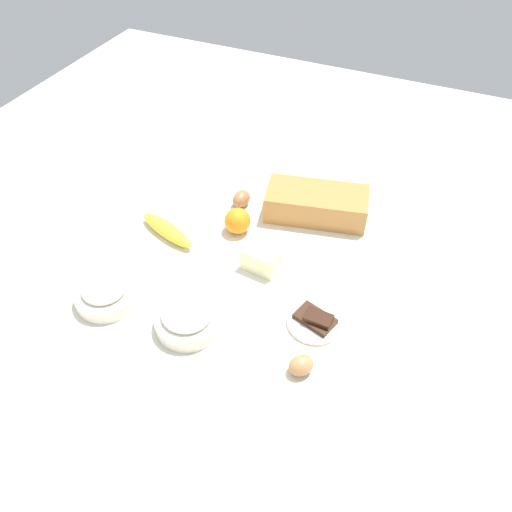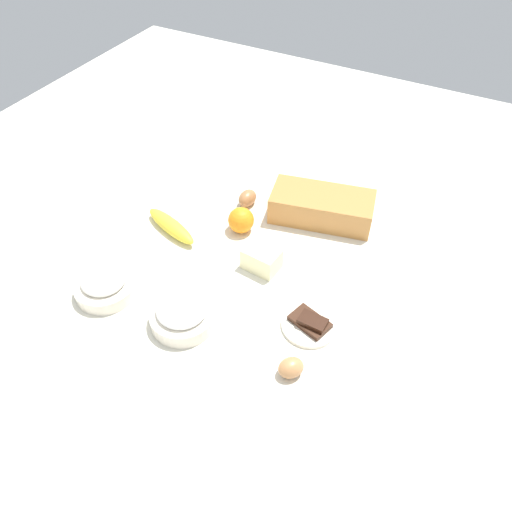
{
  "view_description": "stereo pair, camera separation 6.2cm",
  "coord_description": "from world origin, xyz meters",
  "px_view_note": "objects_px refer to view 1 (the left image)",
  "views": [
    {
      "loc": [
        0.36,
        -0.81,
        0.92
      ],
      "look_at": [
        0.0,
        0.0,
        0.04
      ],
      "focal_mm": 35.02,
      "sensor_mm": 36.0,
      "label": 1
    },
    {
      "loc": [
        0.41,
        -0.78,
        0.92
      ],
      "look_at": [
        0.0,
        0.0,
        0.04
      ],
      "focal_mm": 35.02,
      "sensor_mm": 36.0,
      "label": 2
    }
  ],
  "objects_px": {
    "loaf_pan": "(316,203)",
    "sugar_bowl": "(188,317)",
    "flour_bowl": "(105,292)",
    "banana": "(167,230)",
    "chocolate_plate": "(315,320)",
    "orange_fruit": "(237,221)",
    "egg_beside_bowl": "(301,365)",
    "butter_block": "(262,259)",
    "egg_near_butter": "(241,199)"
  },
  "relations": [
    {
      "from": "egg_near_butter",
      "to": "butter_block",
      "type": "bearing_deg",
      "value": -53.37
    },
    {
      "from": "orange_fruit",
      "to": "sugar_bowl",
      "type": "bearing_deg",
      "value": -83.84
    },
    {
      "from": "sugar_bowl",
      "to": "loaf_pan",
      "type": "bearing_deg",
      "value": 74.44
    },
    {
      "from": "banana",
      "to": "butter_block",
      "type": "xyz_separation_m",
      "value": [
        0.28,
        -0.01,
        0.01
      ]
    },
    {
      "from": "orange_fruit",
      "to": "egg_beside_bowl",
      "type": "xyz_separation_m",
      "value": [
        0.31,
        -0.35,
        -0.01
      ]
    },
    {
      "from": "loaf_pan",
      "to": "banana",
      "type": "relative_size",
      "value": 1.59
    },
    {
      "from": "flour_bowl",
      "to": "egg_near_butter",
      "type": "height_order",
      "value": "flour_bowl"
    },
    {
      "from": "loaf_pan",
      "to": "egg_beside_bowl",
      "type": "bearing_deg",
      "value": -87.03
    },
    {
      "from": "banana",
      "to": "butter_block",
      "type": "height_order",
      "value": "butter_block"
    },
    {
      "from": "butter_block",
      "to": "egg_near_butter",
      "type": "bearing_deg",
      "value": 126.63
    },
    {
      "from": "loaf_pan",
      "to": "sugar_bowl",
      "type": "relative_size",
      "value": 1.99
    },
    {
      "from": "banana",
      "to": "egg_near_butter",
      "type": "xyz_separation_m",
      "value": [
        0.13,
        0.2,
        0.0
      ]
    },
    {
      "from": "loaf_pan",
      "to": "egg_beside_bowl",
      "type": "relative_size",
      "value": 5.41
    },
    {
      "from": "flour_bowl",
      "to": "sugar_bowl",
      "type": "bearing_deg",
      "value": 3.19
    },
    {
      "from": "egg_near_butter",
      "to": "sugar_bowl",
      "type": "bearing_deg",
      "value": -80.45
    },
    {
      "from": "egg_beside_bowl",
      "to": "butter_block",
      "type": "bearing_deg",
      "value": 128.56
    },
    {
      "from": "flour_bowl",
      "to": "banana",
      "type": "bearing_deg",
      "value": 87.09
    },
    {
      "from": "orange_fruit",
      "to": "butter_block",
      "type": "xyz_separation_m",
      "value": [
        0.11,
        -0.1,
        -0.01
      ]
    },
    {
      "from": "flour_bowl",
      "to": "egg_near_butter",
      "type": "bearing_deg",
      "value": 72.86
    },
    {
      "from": "flour_bowl",
      "to": "chocolate_plate",
      "type": "relative_size",
      "value": 1.14
    },
    {
      "from": "chocolate_plate",
      "to": "banana",
      "type": "bearing_deg",
      "value": 165.49
    },
    {
      "from": "orange_fruit",
      "to": "egg_near_butter",
      "type": "xyz_separation_m",
      "value": [
        -0.04,
        0.11,
        -0.01
      ]
    },
    {
      "from": "loaf_pan",
      "to": "orange_fruit",
      "type": "distance_m",
      "value": 0.23
    },
    {
      "from": "sugar_bowl",
      "to": "butter_block",
      "type": "relative_size",
      "value": 1.69
    },
    {
      "from": "sugar_bowl",
      "to": "egg_beside_bowl",
      "type": "height_order",
      "value": "sugar_bowl"
    },
    {
      "from": "loaf_pan",
      "to": "chocolate_plate",
      "type": "bearing_deg",
      "value": -83.66
    },
    {
      "from": "loaf_pan",
      "to": "sugar_bowl",
      "type": "distance_m",
      "value": 0.51
    },
    {
      "from": "orange_fruit",
      "to": "butter_block",
      "type": "distance_m",
      "value": 0.15
    },
    {
      "from": "chocolate_plate",
      "to": "flour_bowl",
      "type": "bearing_deg",
      "value": -164.12
    },
    {
      "from": "butter_block",
      "to": "egg_near_butter",
      "type": "distance_m",
      "value": 0.26
    },
    {
      "from": "loaf_pan",
      "to": "egg_near_butter",
      "type": "distance_m",
      "value": 0.22
    },
    {
      "from": "butter_block",
      "to": "egg_beside_bowl",
      "type": "distance_m",
      "value": 0.32
    },
    {
      "from": "flour_bowl",
      "to": "sugar_bowl",
      "type": "height_order",
      "value": "sugar_bowl"
    },
    {
      "from": "flour_bowl",
      "to": "egg_beside_bowl",
      "type": "xyz_separation_m",
      "value": [
        0.49,
        0.0,
        -0.01
      ]
    },
    {
      "from": "egg_near_butter",
      "to": "egg_beside_bowl",
      "type": "distance_m",
      "value": 0.57
    },
    {
      "from": "flour_bowl",
      "to": "orange_fruit",
      "type": "height_order",
      "value": "orange_fruit"
    },
    {
      "from": "orange_fruit",
      "to": "egg_near_butter",
      "type": "distance_m",
      "value": 0.11
    },
    {
      "from": "banana",
      "to": "chocolate_plate",
      "type": "height_order",
      "value": "banana"
    },
    {
      "from": "banana",
      "to": "egg_near_butter",
      "type": "relative_size",
      "value": 2.99
    },
    {
      "from": "banana",
      "to": "orange_fruit",
      "type": "height_order",
      "value": "orange_fruit"
    },
    {
      "from": "flour_bowl",
      "to": "chocolate_plate",
      "type": "distance_m",
      "value": 0.5
    },
    {
      "from": "sugar_bowl",
      "to": "orange_fruit",
      "type": "height_order",
      "value": "orange_fruit"
    },
    {
      "from": "loaf_pan",
      "to": "flour_bowl",
      "type": "bearing_deg",
      "value": -137.71
    },
    {
      "from": "butter_block",
      "to": "egg_near_butter",
      "type": "xyz_separation_m",
      "value": [
        -0.15,
        0.21,
        -0.01
      ]
    },
    {
      "from": "banana",
      "to": "chocolate_plate",
      "type": "relative_size",
      "value": 1.46
    },
    {
      "from": "egg_beside_bowl",
      "to": "chocolate_plate",
      "type": "relative_size",
      "value": 0.43
    },
    {
      "from": "butter_block",
      "to": "egg_near_butter",
      "type": "relative_size",
      "value": 1.41
    },
    {
      "from": "loaf_pan",
      "to": "butter_block",
      "type": "height_order",
      "value": "loaf_pan"
    },
    {
      "from": "orange_fruit",
      "to": "chocolate_plate",
      "type": "distance_m",
      "value": 0.37
    },
    {
      "from": "flour_bowl",
      "to": "sugar_bowl",
      "type": "distance_m",
      "value": 0.22
    }
  ]
}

